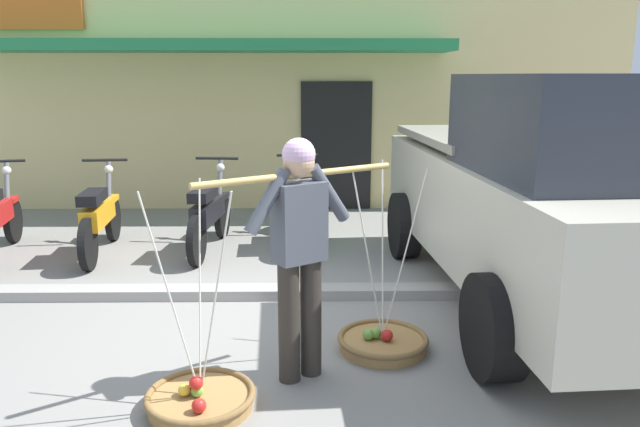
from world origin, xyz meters
The scene contains 10 objects.
ground_plane centered at (0.00, 0.00, 0.00)m, with size 90.00×90.00×0.00m, color gray.
sidewalk_curb centered at (0.00, 0.70, 0.05)m, with size 20.00×0.24×0.10m, color gray.
fruit_vendor centered at (0.48, -0.87, 0.98)m, with size 1.29×0.87×1.70m.
fruit_basket_left_side centered at (1.11, -0.45, 0.07)m, with size 0.71×0.71×1.45m.
fruit_basket_right_side centered at (-0.15, -1.29, 0.07)m, with size 0.71×0.71×1.45m.
motorcycle_second_in_row centered at (-1.94, 2.14, 0.45)m, with size 0.54×1.82×1.09m.
motorcycle_third_in_row centered at (-0.67, 2.28, 0.45)m, with size 0.54×1.82×1.09m.
motorcycle_end_of_row centered at (0.41, 2.59, 0.45)m, with size 0.54×1.82×1.09m.
parked_truck centered at (2.70, 0.48, 1.03)m, with size 2.38×4.81×2.10m.
storefront_building centered at (-1.00, 7.15, 2.10)m, with size 13.00×6.00×4.20m.
Camera 1 is at (0.57, -4.77, 2.09)m, focal length 33.70 mm.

